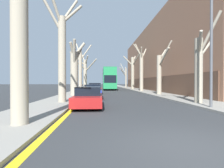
# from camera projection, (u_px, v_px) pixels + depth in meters

# --- Properties ---
(ground_plane) EXTENTS (300.00, 300.00, 0.00)m
(ground_plane) POSITION_uv_depth(u_px,v_px,m) (188.00, 149.00, 4.19)
(ground_plane) COLOR #2B2D30
(sidewalk_left) EXTENTS (3.17, 120.00, 0.12)m
(sidewalk_left) POSITION_uv_depth(u_px,v_px,m) (90.00, 87.00, 53.73)
(sidewalk_left) COLOR gray
(sidewalk_left) RESTS_ON ground
(sidewalk_right) EXTENTS (3.17, 120.00, 0.12)m
(sidewalk_right) POSITION_uv_depth(u_px,v_px,m) (125.00, 87.00, 54.44)
(sidewalk_right) COLOR gray
(sidewalk_right) RESTS_ON ground
(building_facade_right) EXTENTS (10.08, 47.05, 12.84)m
(building_facade_right) POSITION_uv_depth(u_px,v_px,m) (168.00, 60.00, 36.88)
(building_facade_right) COLOR #93664C
(building_facade_right) RESTS_ON ground
(kerb_line_stripe) EXTENTS (0.24, 120.00, 0.01)m
(kerb_line_stripe) POSITION_uv_depth(u_px,v_px,m) (95.00, 87.00, 53.85)
(kerb_line_stripe) COLOR yellow
(kerb_line_stripe) RESTS_ON ground
(street_tree_left_0) EXTENTS (3.38, 1.95, 8.50)m
(street_tree_left_0) POSITION_uv_depth(u_px,v_px,m) (19.00, 14.00, 6.04)
(street_tree_left_0) COLOR gray
(street_tree_left_0) RESTS_ON ground
(street_tree_left_1) EXTENTS (3.32, 1.89, 8.59)m
(street_tree_left_1) POSITION_uv_depth(u_px,v_px,m) (62.00, 52.00, 13.07)
(street_tree_left_1) COLOR gray
(street_tree_left_1) RESTS_ON ground
(street_tree_left_2) EXTENTS (1.74, 2.46, 6.24)m
(street_tree_left_2) POSITION_uv_depth(u_px,v_px,m) (74.00, 70.00, 19.81)
(street_tree_left_2) COLOR gray
(street_tree_left_2) RESTS_ON ground
(street_tree_left_3) EXTENTS (3.42, 3.06, 7.78)m
(street_tree_left_3) POSITION_uv_depth(u_px,v_px,m) (80.00, 69.00, 26.56)
(street_tree_left_3) COLOR gray
(street_tree_left_3) RESTS_ON ground
(street_tree_left_4) EXTENTS (4.86, 4.01, 7.47)m
(street_tree_left_4) POSITION_uv_depth(u_px,v_px,m) (85.00, 72.00, 33.40)
(street_tree_left_4) COLOR gray
(street_tree_left_4) RESTS_ON ground
(street_tree_right_0) EXTENTS (2.04, 1.97, 6.29)m
(street_tree_right_0) POSITION_uv_depth(u_px,v_px,m) (200.00, 67.00, 12.50)
(street_tree_right_0) COLOR gray
(street_tree_right_0) RESTS_ON ground
(street_tree_right_1) EXTENTS (1.45, 3.35, 6.55)m
(street_tree_right_1) POSITION_uv_depth(u_px,v_px,m) (160.00, 71.00, 21.72)
(street_tree_right_1) COLOR gray
(street_tree_right_1) RESTS_ON ground
(street_tree_right_2) EXTENTS (3.00, 3.22, 8.31)m
(street_tree_right_2) POSITION_uv_depth(u_px,v_px,m) (141.00, 69.00, 30.53)
(street_tree_right_2) COLOR gray
(street_tree_right_2) RESTS_ON ground
(street_tree_right_3) EXTENTS (3.29, 4.90, 7.78)m
(street_tree_right_3) POSITION_uv_depth(u_px,v_px,m) (133.00, 71.00, 39.04)
(street_tree_right_3) COLOR gray
(street_tree_right_3) RESTS_ON ground
(street_tree_right_4) EXTENTS (2.29, 3.42, 7.03)m
(street_tree_right_4) POSITION_uv_depth(u_px,v_px,m) (125.00, 76.00, 49.05)
(street_tree_right_4) COLOR gray
(street_tree_right_4) RESTS_ON ground
(double_decker_bus) EXTENTS (2.63, 10.99, 4.59)m
(double_decker_bus) POSITION_uv_depth(u_px,v_px,m) (109.00, 78.00, 38.32)
(double_decker_bus) COLOR #1E7F47
(double_decker_bus) RESTS_ON ground
(parked_car_0) EXTENTS (1.76, 4.12, 1.30)m
(parked_car_0) POSITION_uv_depth(u_px,v_px,m) (88.00, 97.00, 11.31)
(parked_car_0) COLOR maroon
(parked_car_0) RESTS_ON ground
(parked_car_1) EXTENTS (1.80, 4.03, 1.36)m
(parked_car_1) POSITION_uv_depth(u_px,v_px,m) (93.00, 92.00, 17.60)
(parked_car_1) COLOR navy
(parked_car_1) RESTS_ON ground
(parked_car_2) EXTENTS (1.78, 4.29, 1.50)m
(parked_car_2) POSITION_uv_depth(u_px,v_px,m) (95.00, 89.00, 24.21)
(parked_car_2) COLOR maroon
(parked_car_2) RESTS_ON ground
(lamp_post) EXTENTS (1.40, 0.20, 7.95)m
(lamp_post) POSITION_uv_depth(u_px,v_px,m) (210.00, 34.00, 10.31)
(lamp_post) COLOR #4C4F54
(lamp_post) RESTS_ON ground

